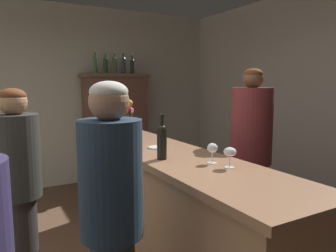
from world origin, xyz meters
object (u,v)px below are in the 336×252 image
Objects in this scene: display_bottle_left at (95,63)px; display_cabinet at (116,127)px; wine_glass_mid at (113,125)px; cheese_plate at (157,147)px; wine_bottle_pinot at (132,129)px; bar_counter at (163,210)px; display_bottle_midright at (123,64)px; wine_bottle_rose at (162,140)px; display_bottle_center at (115,64)px; patron_redhead at (112,216)px; display_bottle_right at (132,66)px; wine_bottle_chardonnay at (104,119)px; bartender at (250,155)px; wine_glass_front at (212,149)px; display_bottle_midleft at (106,65)px; wine_bottle_malbec at (130,131)px; patron_in_grey at (18,188)px; flower_arrangement at (128,117)px; wine_glass_rear at (230,152)px.

display_cabinet is at bearing 0.00° from display_bottle_left.
cheese_plate is at bearing -85.26° from wine_glass_mid.
display_cabinet is 2.26m from wine_bottle_pinot.
display_bottle_midright is at bearing 75.23° from bar_counter.
wine_bottle_pinot is (0.07, 0.72, -0.01)m from wine_bottle_rose.
display_bottle_center is 3.68m from patron_redhead.
display_bottle_right is (0.30, -0.00, -0.01)m from display_bottle_center.
wine_bottle_rose is 1.00× the size of wine_bottle_chardonnay.
bartender is at bearing -7.92° from patron_redhead.
display_bottle_midright reaches higher than cheese_plate.
wine_glass_mid is at bearing -110.85° from display_bottle_center.
display_bottle_left is (0.23, 2.50, 0.85)m from cheese_plate.
display_cabinet reaches higher than wine_glass_front.
display_bottle_midleft is 0.94× the size of display_bottle_midright.
display_bottle_right is at bearing 71.37° from cheese_plate.
wine_bottle_rose is 3.08m from display_bottle_midright.
wine_glass_mid is 0.43× the size of display_bottle_center.
wine_bottle_rose is at bearing 131.97° from wine_glass_front.
wine_bottle_malbec is 2.59m from display_bottle_midleft.
wine_bottle_rose is 1.07m from patron_in_grey.
wine_glass_front is 1.39m from patron_in_grey.
display_cabinet is at bearing 73.92° from wine_bottle_pinot.
wine_bottle_pinot is 0.79× the size of flower_arrangement.
display_bottle_left is 1.10× the size of display_bottle_right.
patron_redhead reaches higher than wine_bottle_chardonnay.
wine_bottle_malbec is 0.93× the size of flower_arrangement.
wine_bottle_chardonnay is 1.08× the size of display_bottle_midleft.
patron_in_grey is 1.96m from bartender.
wine_glass_rear is 3.40m from display_bottle_midleft.
patron_redhead is (-0.48, -0.89, -0.31)m from wine_bottle_malbec.
display_bottle_right is at bearing 0.00° from display_bottle_midright.
flower_arrangement is 1.15× the size of display_bottle_midright.
display_bottle_left is 1.13× the size of display_bottle_midleft.
display_bottle_midright reaches higher than wine_bottle_chardonnay.
flower_arrangement is 1.75m from display_bottle_midleft.
display_bottle_midright is (0.78, 1.36, 0.71)m from wine_bottle_chardonnay.
wine_bottle_malbec is 2.55× the size of wine_glass_rear.
bar_counter is at bearing 17.57° from patron_redhead.
wine_bottle_pinot is 2.17× the size of wine_glass_rear.
display_bottle_center reaches higher than bartender.
patron_in_grey is 0.93m from patron_redhead.
display_bottle_center is (0.42, 3.30, 0.75)m from wine_glass_rear.
wine_bottle_rose is 2.31× the size of wine_glass_front.
wine_glass_mid is at bearing 96.14° from wine_glass_front.
patron_redhead is at bearing -82.12° from patron_in_grey.
wine_bottle_rose is 1.11× the size of wine_bottle_pinot.
wine_bottle_malbec is at bearing -110.91° from flower_arrangement.
display_bottle_right reaches higher than bartender.
display_bottle_midright is 3.22m from patron_in_grey.
display_bottle_center is at bearing 76.34° from wine_bottle_rose.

